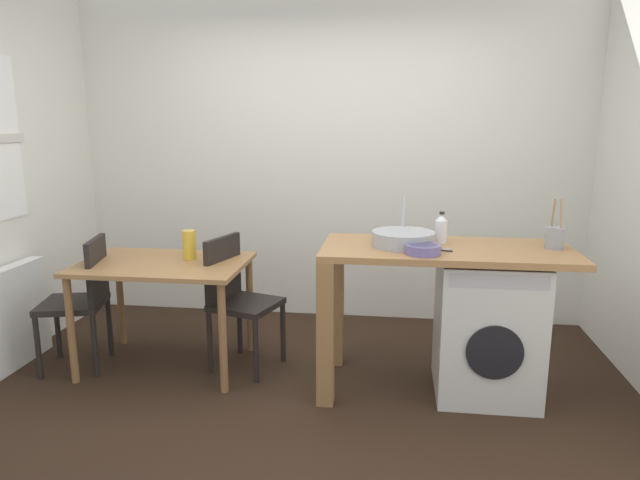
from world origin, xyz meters
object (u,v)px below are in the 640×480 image
(dining_table, at_px, (164,276))
(utensil_crock, at_px, (555,237))
(bottle_tall_green, at_px, (441,229))
(chair_opposite, at_px, (237,295))
(chair_person_seat, at_px, (83,296))
(vase, at_px, (189,245))
(washing_machine, at_px, (487,326))
(mixing_bowl, at_px, (423,249))

(dining_table, height_order, utensil_crock, utensil_crock)
(bottle_tall_green, height_order, utensil_crock, utensil_crock)
(chair_opposite, height_order, bottle_tall_green, bottle_tall_green)
(chair_person_seat, bearing_deg, vase, -88.43)
(dining_table, distance_m, chair_opposite, 0.50)
(vase, bearing_deg, washing_machine, -6.05)
(chair_person_seat, distance_m, mixing_bowl, 2.30)
(mixing_bowl, xyz_separation_m, utensil_crock, (0.78, 0.25, 0.04))
(vase, bearing_deg, chair_person_seat, -165.29)
(dining_table, height_order, mixing_bowl, mixing_bowl)
(chair_opposite, relative_size, utensil_crock, 3.00)
(washing_machine, xyz_separation_m, utensil_crock, (0.37, 0.05, 0.56))
(chair_person_seat, xyz_separation_m, bottle_tall_green, (2.37, 0.11, 0.50))
(dining_table, xyz_separation_m, utensil_crock, (2.48, -0.06, 0.35))
(dining_table, xyz_separation_m, bottle_tall_green, (1.82, 0.03, 0.36))
(chair_person_seat, height_order, bottle_tall_green, bottle_tall_green)
(utensil_crock, bearing_deg, washing_machine, -171.90)
(dining_table, bearing_deg, bottle_tall_green, 0.82)
(bottle_tall_green, relative_size, vase, 0.98)
(mixing_bowl, relative_size, utensil_crock, 0.68)
(dining_table, relative_size, chair_opposite, 1.22)
(dining_table, xyz_separation_m, washing_machine, (2.11, -0.11, -0.21))
(chair_person_seat, relative_size, utensil_crock, 3.00)
(mixing_bowl, bearing_deg, dining_table, 169.79)
(washing_machine, xyz_separation_m, bottle_tall_green, (-0.29, 0.13, 0.58))
(chair_opposite, relative_size, vase, 4.52)
(chair_person_seat, height_order, vase, vase)
(bottle_tall_green, bearing_deg, dining_table, -179.18)
(bottle_tall_green, distance_m, utensil_crock, 0.66)
(dining_table, relative_size, chair_person_seat, 1.22)
(dining_table, relative_size, bottle_tall_green, 5.63)
(bottle_tall_green, bearing_deg, utensil_crock, -7.04)
(utensil_crock, height_order, vase, utensil_crock)
(chair_person_seat, distance_m, chair_opposite, 1.04)
(bottle_tall_green, relative_size, mixing_bowl, 0.96)
(chair_person_seat, bearing_deg, mixing_bowl, -108.79)
(dining_table, xyz_separation_m, chair_person_seat, (-0.55, -0.08, -0.14))
(dining_table, bearing_deg, utensil_crock, -1.28)
(chair_opposite, bearing_deg, vase, -77.11)
(washing_machine, bearing_deg, bottle_tall_green, 155.27)
(chair_opposite, distance_m, vase, 0.47)
(mixing_bowl, bearing_deg, vase, 165.30)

